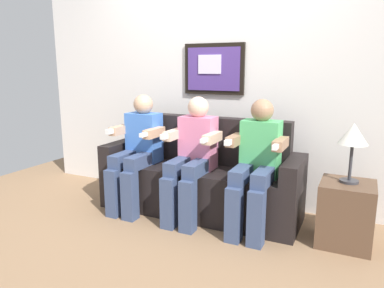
% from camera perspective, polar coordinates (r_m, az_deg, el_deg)
% --- Properties ---
extents(ground_plane, '(5.58, 5.58, 0.00)m').
position_cam_1_polar(ground_plane, '(3.31, -1.15, -12.45)').
color(ground_plane, '#8C6B4C').
extents(back_wall_assembly, '(4.29, 0.10, 2.60)m').
position_cam_1_polar(back_wall_assembly, '(3.71, 4.15, 10.92)').
color(back_wall_assembly, silver).
rests_on(back_wall_assembly, ground_plane).
extents(couch, '(1.89, 0.58, 0.90)m').
position_cam_1_polar(couch, '(3.47, 1.26, -5.74)').
color(couch, black).
rests_on(couch, ground_plane).
extents(person_on_left, '(0.46, 0.56, 1.11)m').
position_cam_1_polar(person_on_left, '(3.53, -8.56, -0.62)').
color(person_on_left, '#3F72CC').
rests_on(person_on_left, ground_plane).
extents(person_in_middle, '(0.46, 0.56, 1.11)m').
position_cam_1_polar(person_in_middle, '(3.24, 0.06, -1.60)').
color(person_in_middle, pink).
rests_on(person_in_middle, ground_plane).
extents(person_on_right, '(0.46, 0.56, 1.11)m').
position_cam_1_polar(person_on_right, '(3.05, 10.09, -2.68)').
color(person_on_right, '#4CB266').
rests_on(person_on_right, ground_plane).
extents(side_table_right, '(0.40, 0.40, 0.50)m').
position_cam_1_polar(side_table_right, '(3.12, 22.99, -10.03)').
color(side_table_right, brown).
rests_on(side_table_right, ground_plane).
extents(table_lamp, '(0.22, 0.22, 0.46)m').
position_cam_1_polar(table_lamp, '(2.97, 23.99, 1.07)').
color(table_lamp, '#333338').
rests_on(table_lamp, side_table_right).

